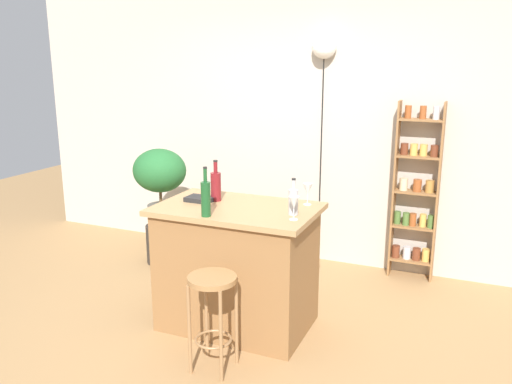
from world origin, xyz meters
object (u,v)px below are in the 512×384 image
object	(u,v)px
pendant_globe_light	(324,49)
wine_glass_left	(308,190)
spice_shelf	(416,194)
potted_plant	(160,176)
bar_stool	(213,301)
bottle_soda_blue	(293,201)
plant_stool	(163,244)
bottle_wine_red	(216,186)
wine_glass_center	(294,203)
cookbook	(200,199)
bottle_olive_oil	(206,198)

from	to	relation	value
pendant_globe_light	wine_glass_left	bearing A→B (deg)	-78.02
spice_shelf	potted_plant	distance (m)	2.46
bar_stool	bottle_soda_blue	size ratio (longest dim) A/B	2.53
plant_stool	pendant_globe_light	distance (m)	2.50
spice_shelf	bottle_wine_red	bearing A→B (deg)	-133.64
potted_plant	bottle_wine_red	xyz separation A→B (m)	(1.04, -0.80, 0.18)
bar_stool	potted_plant	world-z (taller)	potted_plant
bottle_wine_red	pendant_globe_light	size ratio (longest dim) A/B	0.14
bottle_soda_blue	wine_glass_left	distance (m)	0.29
plant_stool	bottle_wine_red	world-z (taller)	bottle_wine_red
potted_plant	wine_glass_center	world-z (taller)	potted_plant
bar_stool	spice_shelf	size ratio (longest dim) A/B	0.40
bottle_soda_blue	wine_glass_left	world-z (taller)	bottle_soda_blue
bar_stool	spice_shelf	xyz separation A→B (m)	(1.01, 2.12, 0.33)
plant_stool	bottle_wine_red	xyz separation A→B (m)	(1.04, -0.80, 0.88)
bar_stool	cookbook	bearing A→B (deg)	124.12
bottle_olive_oil	plant_stool	bearing A→B (deg)	134.34
spice_shelf	bottle_olive_oil	size ratio (longest dim) A/B	4.74
spice_shelf	wine_glass_center	world-z (taller)	spice_shelf
bottle_olive_oil	spice_shelf	bearing A→B (deg)	56.09
potted_plant	bottle_olive_oil	world-z (taller)	bottle_olive_oil
bar_stool	bottle_wine_red	xyz separation A→B (m)	(-0.33, 0.71, 0.59)
bar_stool	bottle_olive_oil	world-z (taller)	bottle_olive_oil
cookbook	bottle_wine_red	bearing A→B (deg)	32.70
plant_stool	cookbook	distance (m)	1.49
spice_shelf	pendant_globe_light	size ratio (longest dim) A/B	0.74
bottle_olive_oil	pendant_globe_light	distance (m)	2.13
spice_shelf	plant_stool	distance (m)	2.54
bar_stool	wine_glass_left	size ratio (longest dim) A/B	4.04
spice_shelf	wine_glass_left	xyz separation A→B (m)	(-0.66, -1.24, 0.26)
potted_plant	pendant_globe_light	world-z (taller)	pendant_globe_light
plant_stool	bottle_soda_blue	xyz separation A→B (m)	(1.71, -0.92, 0.86)
potted_plant	wine_glass_center	distance (m)	2.05
bottle_wine_red	bottle_soda_blue	bearing A→B (deg)	-10.20
wine_glass_left	cookbook	distance (m)	0.83
potted_plant	bottle_wine_red	size ratio (longest dim) A/B	2.45
bottle_wine_red	cookbook	bearing A→B (deg)	-149.58
spice_shelf	pendant_globe_light	bearing A→B (deg)	177.55
wine_glass_left	pendant_globe_light	bearing A→B (deg)	101.98
bottle_olive_oil	wine_glass_left	size ratio (longest dim) A/B	2.14
bottle_olive_oil	potted_plant	bearing A→B (deg)	134.34
spice_shelf	pendant_globe_light	world-z (taller)	pendant_globe_light
bottle_soda_blue	pendant_globe_light	bearing A→B (deg)	99.36
spice_shelf	pendant_globe_light	distance (m)	1.60
bar_stool	bottle_wine_red	bearing A→B (deg)	115.04
cookbook	pendant_globe_light	bearing A→B (deg)	73.22
spice_shelf	cookbook	bearing A→B (deg)	-134.59
bottle_olive_oil	pendant_globe_light	bearing A→B (deg)	81.17
wine_glass_center	pendant_globe_light	world-z (taller)	pendant_globe_light
bottle_olive_oil	bottle_soda_blue	size ratio (longest dim) A/B	1.34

